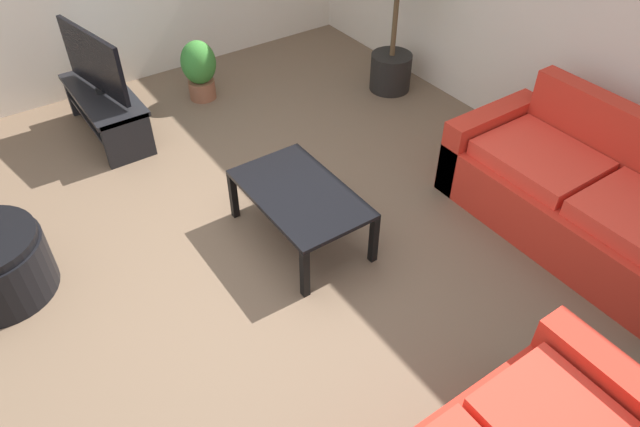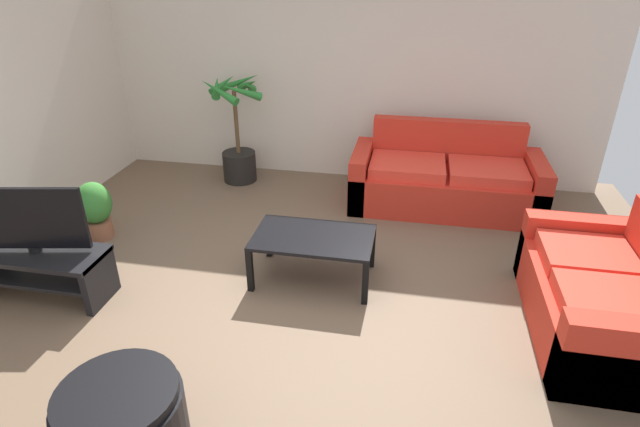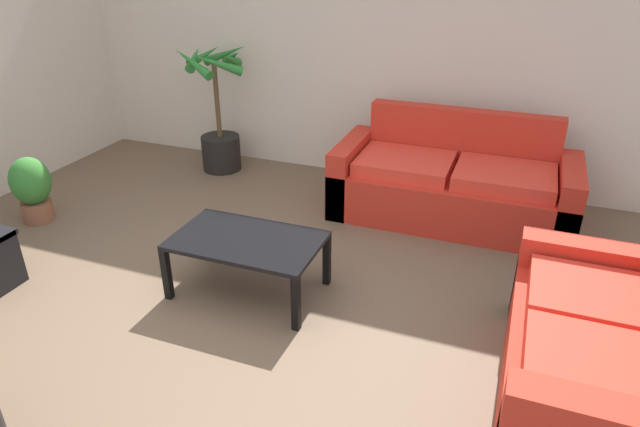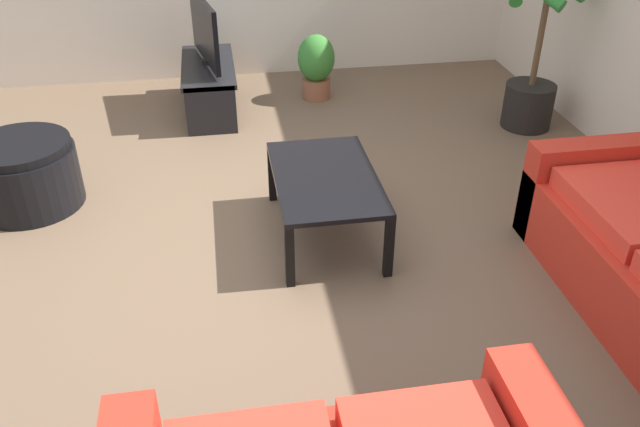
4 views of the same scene
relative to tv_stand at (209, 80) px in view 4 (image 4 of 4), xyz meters
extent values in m
plane|color=brown|center=(2.11, 0.08, -0.28)|extent=(6.60, 6.60, 0.00)
cube|color=red|center=(2.36, 2.33, 0.03)|extent=(0.18, 0.90, 0.62)
cube|color=black|center=(0.00, 0.00, 0.12)|extent=(1.10, 0.45, 0.04)
cube|color=black|center=(0.00, 0.00, -0.09)|extent=(1.02, 0.39, 0.03)
cube|color=black|center=(-0.52, 0.00, -0.07)|extent=(0.06, 0.41, 0.42)
cube|color=black|center=(0.52, 0.00, -0.07)|extent=(0.06, 0.41, 0.42)
cube|color=black|center=(0.00, 0.00, 0.44)|extent=(0.91, 0.21, 0.52)
cube|color=teal|center=(0.00, 0.02, 0.44)|extent=(0.86, 0.17, 0.47)
cylinder|color=black|center=(0.00, 0.00, 0.16)|extent=(0.10, 0.10, 0.04)
cube|color=black|center=(2.15, 0.66, 0.13)|extent=(1.02, 0.62, 0.03)
cube|color=black|center=(1.66, 0.38, -0.08)|extent=(0.05, 0.05, 0.39)
cube|color=black|center=(2.63, 0.38, -0.08)|extent=(0.05, 0.05, 0.39)
cube|color=black|center=(1.66, 0.95, -0.08)|extent=(0.05, 0.05, 0.39)
cube|color=black|center=(2.63, 0.95, -0.08)|extent=(0.05, 0.05, 0.39)
cylinder|color=black|center=(0.80, 2.63, -0.09)|extent=(0.41, 0.41, 0.37)
cylinder|color=brown|center=(0.80, 2.63, 0.47)|extent=(0.05, 0.05, 0.76)
cylinder|color=brown|center=(-0.12, 0.97, -0.18)|extent=(0.26, 0.26, 0.19)
ellipsoid|color=#35792D|center=(-0.12, 0.97, 0.10)|extent=(0.34, 0.34, 0.43)
cylinder|color=black|center=(1.45, -1.26, -0.08)|extent=(0.70, 0.70, 0.40)
cylinder|color=black|center=(1.45, -1.26, 0.16)|extent=(0.66, 0.66, 0.06)
camera|label=1|loc=(4.80, -1.00, 2.66)|focal=32.56mm
camera|label=2|loc=(2.91, -3.00, 2.28)|focal=28.46mm
camera|label=3|loc=(3.80, -2.26, 2.01)|focal=31.17mm
camera|label=4|loc=(5.56, 0.06, 2.05)|focal=36.58mm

